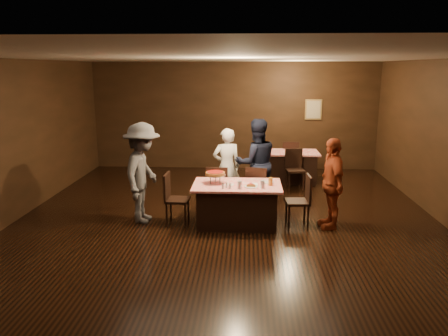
# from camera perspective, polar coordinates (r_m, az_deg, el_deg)

# --- Properties ---
(room) EXTENTS (10.00, 10.04, 3.02)m
(room) POSITION_cam_1_polar(r_m,az_deg,el_deg) (7.38, 0.24, 7.57)
(room) COLOR black
(room) RESTS_ON ground
(main_table) EXTENTS (1.60, 1.00, 0.77)m
(main_table) POSITION_cam_1_polar(r_m,az_deg,el_deg) (8.03, 1.71, -4.78)
(main_table) COLOR red
(main_table) RESTS_ON ground
(back_table) EXTENTS (1.30, 0.90, 0.77)m
(back_table) POSITION_cam_1_polar(r_m,az_deg,el_deg) (11.20, 8.87, 0.18)
(back_table) COLOR red
(back_table) RESTS_ON ground
(chair_far_left) EXTENTS (0.44, 0.44, 0.95)m
(chair_far_left) POSITION_cam_1_polar(r_m,az_deg,el_deg) (8.74, -0.79, -2.68)
(chair_far_left) COLOR black
(chair_far_left) RESTS_ON ground
(chair_far_right) EXTENTS (0.51, 0.51, 0.95)m
(chair_far_right) POSITION_cam_1_polar(r_m,az_deg,el_deg) (8.72, 4.46, -2.75)
(chair_far_right) COLOR black
(chair_far_right) RESTS_ON ground
(chair_end_left) EXTENTS (0.44, 0.44, 0.95)m
(chair_end_left) POSITION_cam_1_polar(r_m,az_deg,el_deg) (8.10, -6.11, -4.03)
(chair_end_left) COLOR black
(chair_end_left) RESTS_ON ground
(chair_end_right) EXTENTS (0.44, 0.44, 0.95)m
(chair_end_right) POSITION_cam_1_polar(r_m,az_deg,el_deg) (8.05, 9.58, -4.24)
(chair_end_right) COLOR black
(chair_end_right) RESTS_ON ground
(chair_back_near) EXTENTS (0.47, 0.47, 0.95)m
(chair_back_near) POSITION_cam_1_polar(r_m,az_deg,el_deg) (10.50, 9.26, -0.19)
(chair_back_near) COLOR black
(chair_back_near) RESTS_ON ground
(chair_back_far) EXTENTS (0.43, 0.43, 0.95)m
(chair_back_far) POSITION_cam_1_polar(r_m,az_deg,el_deg) (11.76, 8.60, 1.25)
(chair_back_far) COLOR black
(chair_back_far) RESTS_ON ground
(diner_white_jacket) EXTENTS (0.67, 0.52, 1.62)m
(diner_white_jacket) POSITION_cam_1_polar(r_m,az_deg,el_deg) (9.14, 0.34, 0.19)
(diner_white_jacket) COLOR white
(diner_white_jacket) RESTS_ON ground
(diner_navy_hoodie) EXTENTS (1.03, 0.89, 1.83)m
(diner_navy_hoodie) POSITION_cam_1_polar(r_m,az_deg,el_deg) (9.00, 4.22, 0.64)
(diner_navy_hoodie) COLOR black
(diner_navy_hoodie) RESTS_ON ground
(diner_grey_knit) EXTENTS (0.79, 1.26, 1.87)m
(diner_grey_knit) POSITION_cam_1_polar(r_m,az_deg,el_deg) (8.20, -10.57, -0.64)
(diner_grey_knit) COLOR #4E4E52
(diner_grey_knit) RESTS_ON ground
(diner_red_shirt) EXTENTS (0.50, 1.00, 1.64)m
(diner_red_shirt) POSITION_cam_1_polar(r_m,az_deg,el_deg) (8.01, 13.89, -1.96)
(diner_red_shirt) COLOR #9E3A1C
(diner_red_shirt) RESTS_ON ground
(pizza_stand) EXTENTS (0.38, 0.38, 0.22)m
(pizza_stand) POSITION_cam_1_polar(r_m,az_deg,el_deg) (7.94, -1.14, -0.73)
(pizza_stand) COLOR black
(pizza_stand) RESTS_ON main_table
(plate_with_slice) EXTENTS (0.25, 0.25, 0.06)m
(plate_with_slice) POSITION_cam_1_polar(r_m,az_deg,el_deg) (7.74, 3.55, -2.32)
(plate_with_slice) COLOR white
(plate_with_slice) RESTS_ON main_table
(plate_empty) EXTENTS (0.25, 0.25, 0.01)m
(plate_empty) POSITION_cam_1_polar(r_m,az_deg,el_deg) (8.07, 5.66, -1.85)
(plate_empty) COLOR white
(plate_empty) RESTS_ON main_table
(glass_front_left) EXTENTS (0.08, 0.08, 0.14)m
(glass_front_left) POSITION_cam_1_polar(r_m,az_deg,el_deg) (7.61, 2.05, -2.21)
(glass_front_left) COLOR silver
(glass_front_left) RESTS_ON main_table
(glass_front_right) EXTENTS (0.08, 0.08, 0.14)m
(glass_front_right) POSITION_cam_1_polar(r_m,az_deg,el_deg) (7.66, 5.05, -2.15)
(glass_front_right) COLOR silver
(glass_front_right) RESTS_ON main_table
(glass_amber) EXTENTS (0.08, 0.08, 0.14)m
(glass_amber) POSITION_cam_1_polar(r_m,az_deg,el_deg) (7.86, 6.10, -1.78)
(glass_amber) COLOR #BF7F26
(glass_amber) RESTS_ON main_table
(condiments) EXTENTS (0.17, 0.10, 0.09)m
(condiments) POSITION_cam_1_polar(r_m,az_deg,el_deg) (7.64, 0.33, -2.31)
(condiments) COLOR silver
(condiments) RESTS_ON main_table
(napkin_center) EXTENTS (0.19, 0.19, 0.01)m
(napkin_center) POSITION_cam_1_polar(r_m,az_deg,el_deg) (7.92, 3.90, -2.13)
(napkin_center) COLOR white
(napkin_center) RESTS_ON main_table
(napkin_left) EXTENTS (0.21, 0.21, 0.01)m
(napkin_left) POSITION_cam_1_polar(r_m,az_deg,el_deg) (7.88, 0.63, -2.19)
(napkin_left) COLOR white
(napkin_left) RESTS_ON main_table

